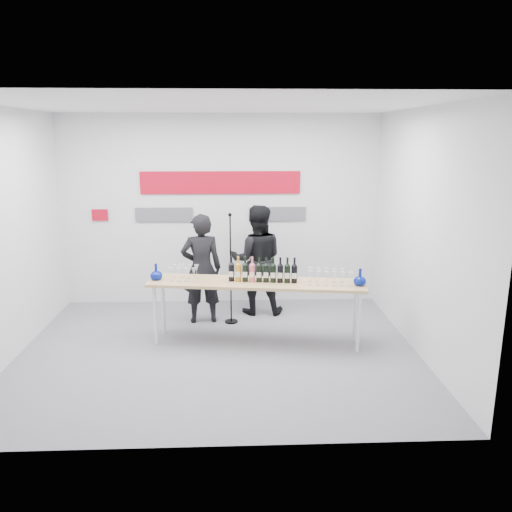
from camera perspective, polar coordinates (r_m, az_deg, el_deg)
The scene contains 12 objects.
ground at distance 6.46m, azimuth -4.27°, elevation -10.79°, with size 5.00×5.00×0.00m, color slate.
back_wall at distance 7.97m, azimuth -4.02°, elevation 5.17°, with size 5.00×0.04×3.00m, color silver.
signage at distance 7.90m, azimuth -4.47°, elevation 7.33°, with size 3.38×0.02×0.79m.
tasting_table at distance 6.44m, azimuth 0.04°, elevation -3.48°, with size 2.83×0.94×0.83m.
wine_bottles at distance 6.37m, azimuth 0.77°, elevation -1.54°, with size 0.89×0.20×0.33m.
decanter_left at distance 6.61m, azimuth -11.34°, elevation -1.76°, with size 0.16×0.16×0.21m, color navy, non-canonical shape.
decanter_right at distance 6.37m, azimuth 11.80°, elevation -2.36°, with size 0.16×0.16×0.21m, color navy, non-canonical shape.
glasses_left at distance 6.55m, azimuth -8.24°, elevation -1.91°, with size 0.38×0.26×0.18m.
glasses_right at distance 6.37m, azimuth 8.25°, elevation -2.37°, with size 0.56×0.29×0.18m.
presenter_left at distance 7.21m, azimuth -6.25°, elevation -1.46°, with size 0.58×0.38×1.60m, color black.
presenter_right at distance 7.54m, azimuth 0.10°, elevation -0.45°, with size 0.81×0.63×1.67m, color black.
mic_stand at distance 7.22m, azimuth -2.88°, elevation -3.90°, with size 0.19×0.19×1.62m.
Camera 1 is at (0.23, -5.88, 2.66)m, focal length 35.00 mm.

